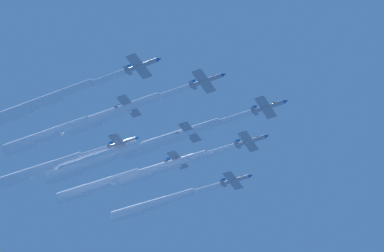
{
  "coord_description": "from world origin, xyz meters",
  "views": [
    {
      "loc": [
        -28.75,
        173.67,
        61.96
      ],
      "look_at": [
        0.0,
        0.0,
        199.79
      ],
      "focal_mm": 78.63,
      "sensor_mm": 36.0,
      "label": 1
    }
  ],
  "objects_px": {
    "jet_lead": "(172,138)",
    "jet_port_outer": "(45,101)",
    "jet_port_inner": "(165,167)",
    "jet_starboard_mid": "(154,204)",
    "jet_starboard_outer": "(99,185)",
    "jet_trail_starboard": "(42,169)",
    "jet_starboard_inner": "(115,113)",
    "jet_port_mid": "(96,163)",
    "jet_trail_port": "(47,135)"
  },
  "relations": [
    {
      "from": "jet_lead",
      "to": "jet_starboard_mid",
      "type": "xyz_separation_m",
      "value": [
        11.44,
        -32.36,
        0.68
      ]
    },
    {
      "from": "jet_port_inner",
      "to": "jet_port_mid",
      "type": "distance_m",
      "value": 20.0
    },
    {
      "from": "jet_trail_starboard",
      "to": "jet_port_outer",
      "type": "bearing_deg",
      "value": 108.81
    },
    {
      "from": "jet_port_mid",
      "to": "jet_starboard_mid",
      "type": "height_order",
      "value": "jet_starboard_mid"
    },
    {
      "from": "jet_trail_starboard",
      "to": "jet_starboard_mid",
      "type": "bearing_deg",
      "value": -145.81
    },
    {
      "from": "jet_starboard_inner",
      "to": "jet_trail_starboard",
      "type": "height_order",
      "value": "jet_trail_starboard"
    },
    {
      "from": "jet_port_inner",
      "to": "jet_trail_starboard",
      "type": "height_order",
      "value": "jet_trail_starboard"
    },
    {
      "from": "jet_starboard_outer",
      "to": "jet_trail_port",
      "type": "bearing_deg",
      "value": 73.39
    },
    {
      "from": "jet_trail_port",
      "to": "jet_trail_starboard",
      "type": "bearing_deg",
      "value": -67.9
    },
    {
      "from": "jet_port_outer",
      "to": "jet_starboard_outer",
      "type": "xyz_separation_m",
      "value": [
        -3.53,
        -41.77,
        1.66
      ]
    },
    {
      "from": "jet_port_inner",
      "to": "jet_port_mid",
      "type": "relative_size",
      "value": 0.89
    },
    {
      "from": "jet_starboard_inner",
      "to": "jet_starboard_outer",
      "type": "distance_m",
      "value": 34.91
    },
    {
      "from": "jet_starboard_inner",
      "to": "jet_starboard_mid",
      "type": "distance_m",
      "value": 42.24
    },
    {
      "from": "jet_port_mid",
      "to": "jet_trail_port",
      "type": "distance_m",
      "value": 15.63
    },
    {
      "from": "jet_port_outer",
      "to": "jet_trail_starboard",
      "type": "relative_size",
      "value": 1.06
    },
    {
      "from": "jet_starboard_outer",
      "to": "jet_port_outer",
      "type": "bearing_deg",
      "value": 85.17
    },
    {
      "from": "jet_port_mid",
      "to": "jet_trail_port",
      "type": "bearing_deg",
      "value": 44.2
    },
    {
      "from": "jet_lead",
      "to": "jet_port_outer",
      "type": "distance_m",
      "value": 35.19
    },
    {
      "from": "jet_port_inner",
      "to": "jet_starboard_inner",
      "type": "height_order",
      "value": "jet_starboard_inner"
    },
    {
      "from": "jet_lead",
      "to": "jet_trail_port",
      "type": "relative_size",
      "value": 1.05
    },
    {
      "from": "jet_starboard_inner",
      "to": "jet_trail_starboard",
      "type": "distance_m",
      "value": 35.01
    },
    {
      "from": "jet_starboard_mid",
      "to": "jet_trail_port",
      "type": "relative_size",
      "value": 1.01
    },
    {
      "from": "jet_lead",
      "to": "jet_trail_starboard",
      "type": "relative_size",
      "value": 1.04
    },
    {
      "from": "jet_port_inner",
      "to": "jet_starboard_inner",
      "type": "distance_m",
      "value": 26.89
    },
    {
      "from": "jet_starboard_mid",
      "to": "jet_starboard_outer",
      "type": "height_order",
      "value": "jet_starboard_outer"
    },
    {
      "from": "jet_lead",
      "to": "jet_port_outer",
      "type": "xyz_separation_m",
      "value": [
        29.62,
        18.96,
        1.23
      ]
    },
    {
      "from": "jet_lead",
      "to": "jet_starboard_inner",
      "type": "relative_size",
      "value": 1.03
    },
    {
      "from": "jet_port_outer",
      "to": "jet_starboard_outer",
      "type": "bearing_deg",
      "value": -94.83
    },
    {
      "from": "jet_port_outer",
      "to": "jet_port_mid",
      "type": "bearing_deg",
      "value": -104.32
    },
    {
      "from": "jet_port_inner",
      "to": "jet_starboard_outer",
      "type": "bearing_deg",
      "value": -18.61
    },
    {
      "from": "jet_port_mid",
      "to": "jet_lead",
      "type": "bearing_deg",
      "value": 162.25
    },
    {
      "from": "jet_port_inner",
      "to": "jet_port_outer",
      "type": "height_order",
      "value": "jet_port_inner"
    },
    {
      "from": "jet_port_outer",
      "to": "jet_lead",
      "type": "bearing_deg",
      "value": -147.38
    },
    {
      "from": "jet_trail_port",
      "to": "jet_trail_starboard",
      "type": "height_order",
      "value": "jet_trail_starboard"
    },
    {
      "from": "jet_starboard_mid",
      "to": "jet_port_outer",
      "type": "distance_m",
      "value": 54.45
    },
    {
      "from": "jet_port_mid",
      "to": "jet_trail_port",
      "type": "height_order",
      "value": "jet_trail_port"
    },
    {
      "from": "jet_starboard_mid",
      "to": "jet_trail_port",
      "type": "xyz_separation_m",
      "value": [
        22.45,
        35.71,
        2.04
      ]
    },
    {
      "from": "jet_lead",
      "to": "jet_port_outer",
      "type": "bearing_deg",
      "value": 32.62
    },
    {
      "from": "jet_starboard_inner",
      "to": "jet_trail_port",
      "type": "height_order",
      "value": "jet_trail_port"
    },
    {
      "from": "jet_port_inner",
      "to": "jet_port_outer",
      "type": "relative_size",
      "value": 0.94
    },
    {
      "from": "jet_port_mid",
      "to": "jet_port_outer",
      "type": "height_order",
      "value": "jet_port_outer"
    },
    {
      "from": "jet_lead",
      "to": "jet_trail_starboard",
      "type": "xyz_separation_m",
      "value": [
        40.4,
        -12.68,
        3.31
      ]
    },
    {
      "from": "jet_trail_starboard",
      "to": "jet_starboard_inner",
      "type": "bearing_deg",
      "value": 140.07
    },
    {
      "from": "jet_starboard_mid",
      "to": "jet_starboard_outer",
      "type": "xyz_separation_m",
      "value": [
        14.65,
        9.56,
        2.22
      ]
    },
    {
      "from": "jet_port_mid",
      "to": "jet_port_outer",
      "type": "xyz_separation_m",
      "value": [
        6.71,
        26.29,
        1.61
      ]
    },
    {
      "from": "jet_starboard_inner",
      "to": "jet_lead",
      "type": "bearing_deg",
      "value": -144.2
    },
    {
      "from": "jet_starboard_inner",
      "to": "jet_starboard_outer",
      "type": "relative_size",
      "value": 1.0
    },
    {
      "from": "jet_starboard_mid",
      "to": "jet_starboard_outer",
      "type": "relative_size",
      "value": 1.0
    },
    {
      "from": "jet_lead",
      "to": "jet_starboard_outer",
      "type": "relative_size",
      "value": 1.03
    },
    {
      "from": "jet_port_outer",
      "to": "jet_port_inner",
      "type": "bearing_deg",
      "value": -125.56
    }
  ]
}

